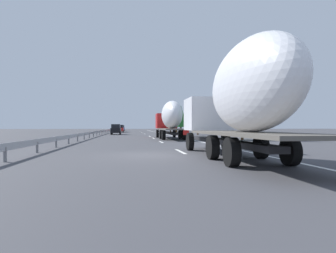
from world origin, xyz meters
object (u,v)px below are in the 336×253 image
Objects in this scene: truck_trailing at (240,97)px; car_silver_hatch at (120,128)px; truck_lead at (170,118)px; road_sign at (173,122)px; car_blue_sedan at (122,128)px; car_red_compact at (120,129)px; car_black_suv at (116,129)px.

truck_trailing reaches higher than car_silver_hatch.
truck_lead is 19.19m from road_sign.
car_blue_sedan is at bearing 0.21° from car_silver_hatch.
road_sign reaches higher than car_red_compact.
car_blue_sedan is 46.17m from car_black_suv.
car_black_suv is at bearing -179.73° from car_blue_sedan.
car_blue_sedan is 17.16m from car_silver_hatch.
truck_lead is 3.06× the size of car_blue_sedan.
truck_lead reaches higher than car_black_suv.
truck_trailing is 40.68m from road_sign.
car_blue_sedan is (65.34, 7.33, -1.48)m from truck_lead.
truck_lead reaches higher than car_silver_hatch.
truck_trailing reaches higher than car_black_suv.
road_sign is (-46.41, -10.43, 1.38)m from car_blue_sedan.
car_blue_sedan is 0.96× the size of car_silver_hatch.
car_red_compact is 9.81m from car_silver_hatch.
car_black_suv is 29.00m from car_silver_hatch.
car_silver_hatch is at bearing -179.79° from car_blue_sedan.
car_red_compact is at bearing 6.70° from truck_trailing.
car_blue_sedan is at bearing 0.58° from car_red_compact.
car_silver_hatch is at bearing 8.57° from truck_lead.
car_red_compact is 1.06× the size of car_silver_hatch.
car_red_compact is at bearing 27.58° from road_sign.
car_red_compact is at bearing -179.42° from car_blue_sedan.
truck_trailing is at bearing 175.63° from road_sign.
car_black_suv is 10.31m from road_sign.
car_silver_hatch is (9.81, 0.21, 0.03)m from car_red_compact.
car_black_suv is at bearing 88.66° from road_sign.
car_silver_hatch is (-17.16, -0.06, 0.01)m from car_blue_sedan.
car_silver_hatch is (69.80, 7.26, -1.73)m from truck_trailing.
road_sign reaches higher than car_blue_sedan.
truck_lead is 20.50m from car_black_suv.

